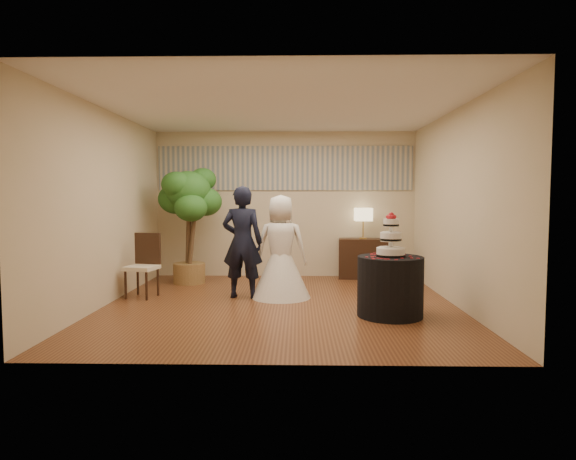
{
  "coord_description": "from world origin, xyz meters",
  "views": [
    {
      "loc": [
        0.25,
        -6.84,
        1.56
      ],
      "look_at": [
        0.1,
        0.4,
        1.05
      ],
      "focal_mm": 30.0,
      "sensor_mm": 36.0,
      "label": 1
    }
  ],
  "objects_px": {
    "groom": "(242,242)",
    "cake_table": "(390,286)",
    "side_chair": "(142,266)",
    "bride": "(281,246)",
    "console": "(363,259)",
    "table_lamp": "(363,223)",
    "ficus_tree": "(189,224)",
    "wedding_cake": "(391,234)"
  },
  "relations": [
    {
      "from": "cake_table",
      "to": "table_lamp",
      "type": "distance_m",
      "value": 2.97
    },
    {
      "from": "wedding_cake",
      "to": "ficus_tree",
      "type": "height_order",
      "value": "ficus_tree"
    },
    {
      "from": "cake_table",
      "to": "side_chair",
      "type": "bearing_deg",
      "value": 163.27
    },
    {
      "from": "groom",
      "to": "bride",
      "type": "distance_m",
      "value": 0.59
    },
    {
      "from": "table_lamp",
      "to": "ficus_tree",
      "type": "xyz_separation_m",
      "value": [
        -3.19,
        -0.58,
        0.01
      ]
    },
    {
      "from": "wedding_cake",
      "to": "console",
      "type": "relative_size",
      "value": 0.63
    },
    {
      "from": "wedding_cake",
      "to": "side_chair",
      "type": "relative_size",
      "value": 0.58
    },
    {
      "from": "groom",
      "to": "bride",
      "type": "xyz_separation_m",
      "value": [
        0.59,
        0.02,
        -0.07
      ]
    },
    {
      "from": "table_lamp",
      "to": "cake_table",
      "type": "bearing_deg",
      "value": -90.68
    },
    {
      "from": "bride",
      "to": "cake_table",
      "type": "height_order",
      "value": "bride"
    },
    {
      "from": "bride",
      "to": "table_lamp",
      "type": "height_order",
      "value": "bride"
    },
    {
      "from": "groom",
      "to": "cake_table",
      "type": "relative_size",
      "value": 2.03
    },
    {
      "from": "ficus_tree",
      "to": "side_chair",
      "type": "bearing_deg",
      "value": -110.02
    },
    {
      "from": "cake_table",
      "to": "console",
      "type": "xyz_separation_m",
      "value": [
        0.03,
        2.9,
        -0.01
      ]
    },
    {
      "from": "ficus_tree",
      "to": "console",
      "type": "bearing_deg",
      "value": 10.3
    },
    {
      "from": "ficus_tree",
      "to": "table_lamp",
      "type": "bearing_deg",
      "value": 10.3
    },
    {
      "from": "bride",
      "to": "console",
      "type": "bearing_deg",
      "value": -124.04
    },
    {
      "from": "groom",
      "to": "cake_table",
      "type": "distance_m",
      "value": 2.37
    },
    {
      "from": "groom",
      "to": "side_chair",
      "type": "relative_size",
      "value": 1.74
    },
    {
      "from": "bride",
      "to": "ficus_tree",
      "type": "bearing_deg",
      "value": -29.2
    },
    {
      "from": "cake_table",
      "to": "wedding_cake",
      "type": "distance_m",
      "value": 0.68
    },
    {
      "from": "wedding_cake",
      "to": "table_lamp",
      "type": "height_order",
      "value": "wedding_cake"
    },
    {
      "from": "groom",
      "to": "cake_table",
      "type": "xyz_separation_m",
      "value": [
        2.05,
        -1.1,
        -0.47
      ]
    },
    {
      "from": "table_lamp",
      "to": "ficus_tree",
      "type": "bearing_deg",
      "value": -169.7
    },
    {
      "from": "groom",
      "to": "cake_table",
      "type": "height_order",
      "value": "groom"
    },
    {
      "from": "wedding_cake",
      "to": "table_lamp",
      "type": "distance_m",
      "value": 2.9
    },
    {
      "from": "wedding_cake",
      "to": "ficus_tree",
      "type": "distance_m",
      "value": 3.91
    },
    {
      "from": "cake_table",
      "to": "wedding_cake",
      "type": "relative_size",
      "value": 1.48
    },
    {
      "from": "cake_table",
      "to": "wedding_cake",
      "type": "height_order",
      "value": "wedding_cake"
    },
    {
      "from": "console",
      "to": "side_chair",
      "type": "distance_m",
      "value": 4.07
    },
    {
      "from": "table_lamp",
      "to": "ficus_tree",
      "type": "distance_m",
      "value": 3.24
    },
    {
      "from": "cake_table",
      "to": "side_chair",
      "type": "distance_m",
      "value": 3.76
    },
    {
      "from": "console",
      "to": "ficus_tree",
      "type": "height_order",
      "value": "ficus_tree"
    },
    {
      "from": "table_lamp",
      "to": "console",
      "type": "bearing_deg",
      "value": 0.0
    },
    {
      "from": "groom",
      "to": "wedding_cake",
      "type": "relative_size",
      "value": 2.99
    },
    {
      "from": "console",
      "to": "table_lamp",
      "type": "distance_m",
      "value": 0.67
    },
    {
      "from": "groom",
      "to": "console",
      "type": "bearing_deg",
      "value": -133.61
    },
    {
      "from": "console",
      "to": "table_lamp",
      "type": "relative_size",
      "value": 1.57
    },
    {
      "from": "ficus_tree",
      "to": "side_chair",
      "type": "distance_m",
      "value": 1.43
    },
    {
      "from": "bride",
      "to": "ficus_tree",
      "type": "distance_m",
      "value": 2.09
    },
    {
      "from": "wedding_cake",
      "to": "side_chair",
      "type": "bearing_deg",
      "value": 163.27
    },
    {
      "from": "table_lamp",
      "to": "side_chair",
      "type": "relative_size",
      "value": 0.59
    }
  ]
}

